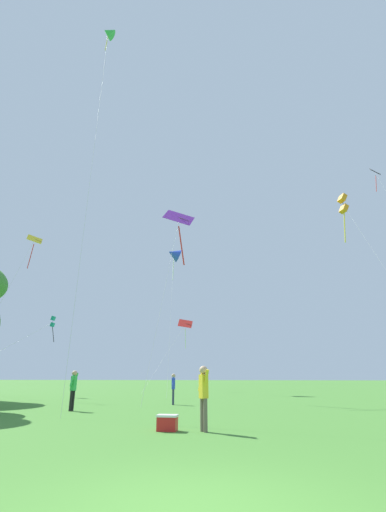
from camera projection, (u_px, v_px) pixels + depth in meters
name	position (u px, v px, depth m)	size (l,w,h in m)	color
kite_green_small	(108.00, 33.00, 30.59)	(4.31, 8.14, 30.03)	green
kite_yellow_diamond	(32.00, 247.00, 31.40)	(1.47, 7.71, 13.63)	yellow
kite_red_high	(185.00, 329.00, 43.34)	(2.98, 10.18, 8.32)	red
kite_teal_box	(51.00, 323.00, 31.47)	(1.99, 11.49, 6.64)	teal
kite_orange_box	(343.00, 205.00, 33.49)	(2.99, 10.10, 17.88)	orange
kite_purple_streamer	(179.00, 228.00, 29.08)	(2.39, 7.88, 14.90)	purple
kite_black_large	(379.00, 181.00, 46.24)	(2.55, 12.36, 27.94)	black
kite_blue_delta	(174.00, 254.00, 42.06)	(3.39, 11.89, 16.17)	blue
person_foreground_watcher	(73.00, 386.00, 16.87)	(0.24, 0.58, 1.78)	black
person_with_spool	(173.00, 386.00, 20.61)	(0.23, 0.54, 1.68)	#2D3351
person_in_blue_jacket	(204.00, 391.00, 10.55)	(0.43, 0.50, 1.80)	#665B4C
picnic_cooler	(167.00, 423.00, 10.44)	(0.60, 0.40, 0.44)	red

